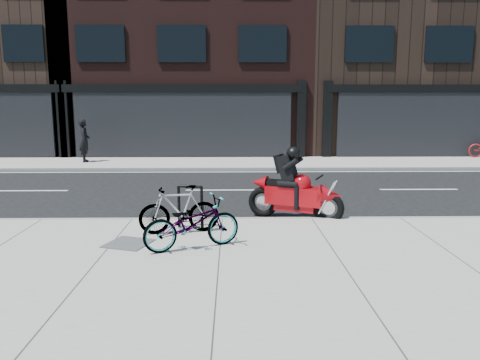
{
  "coord_description": "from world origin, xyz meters",
  "views": [
    {
      "loc": [
        0.22,
        -12.1,
        2.74
      ],
      "look_at": [
        0.41,
        -1.39,
        0.9
      ],
      "focal_mm": 35.0,
      "sensor_mm": 36.0,
      "label": 1
    }
  ],
  "objects_px": {
    "bicycle_front": "(192,223)",
    "utility_grate": "(128,243)",
    "bike_rack": "(190,203)",
    "pedestrian": "(84,141)",
    "motorcycle": "(299,191)",
    "bicycle_rear": "(179,210)"
  },
  "relations": [
    {
      "from": "pedestrian",
      "to": "bicycle_rear",
      "type": "bearing_deg",
      "value": -167.93
    },
    {
      "from": "bike_rack",
      "to": "pedestrian",
      "type": "distance_m",
      "value": 11.84
    },
    {
      "from": "bicycle_front",
      "to": "motorcycle",
      "type": "height_order",
      "value": "motorcycle"
    },
    {
      "from": "motorcycle",
      "to": "utility_grate",
      "type": "xyz_separation_m",
      "value": [
        -3.44,
        -2.15,
        -0.56
      ]
    },
    {
      "from": "bicycle_front",
      "to": "bicycle_rear",
      "type": "relative_size",
      "value": 1.12
    },
    {
      "from": "bike_rack",
      "to": "pedestrian",
      "type": "relative_size",
      "value": 0.49
    },
    {
      "from": "bicycle_front",
      "to": "bicycle_rear",
      "type": "bearing_deg",
      "value": -5.02
    },
    {
      "from": "bike_rack",
      "to": "bicycle_rear",
      "type": "distance_m",
      "value": 0.43
    },
    {
      "from": "bike_rack",
      "to": "utility_grate",
      "type": "relative_size",
      "value": 1.2
    },
    {
      "from": "bicycle_front",
      "to": "utility_grate",
      "type": "relative_size",
      "value": 2.36
    },
    {
      "from": "bike_rack",
      "to": "bicycle_front",
      "type": "bearing_deg",
      "value": -83.81
    },
    {
      "from": "utility_grate",
      "to": "motorcycle",
      "type": "bearing_deg",
      "value": 32.03
    },
    {
      "from": "bicycle_rear",
      "to": "motorcycle",
      "type": "height_order",
      "value": "motorcycle"
    },
    {
      "from": "bicycle_front",
      "to": "bike_rack",
      "type": "bearing_deg",
      "value": -17.55
    },
    {
      "from": "bicycle_front",
      "to": "bicycle_rear",
      "type": "distance_m",
      "value": 1.05
    },
    {
      "from": "bicycle_rear",
      "to": "pedestrian",
      "type": "height_order",
      "value": "pedestrian"
    },
    {
      "from": "bike_rack",
      "to": "bicycle_rear",
      "type": "bearing_deg",
      "value": -116.35
    },
    {
      "from": "bike_rack",
      "to": "motorcycle",
      "type": "relative_size",
      "value": 0.42
    },
    {
      "from": "bicycle_front",
      "to": "pedestrian",
      "type": "distance_m",
      "value": 13.14
    },
    {
      "from": "bicycle_front",
      "to": "utility_grate",
      "type": "distance_m",
      "value": 1.32
    },
    {
      "from": "bicycle_front",
      "to": "utility_grate",
      "type": "bearing_deg",
      "value": 52.58
    },
    {
      "from": "bicycle_front",
      "to": "bicycle_rear",
      "type": "xyz_separation_m",
      "value": [
        -0.34,
        0.99,
        0.01
      ]
    }
  ]
}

